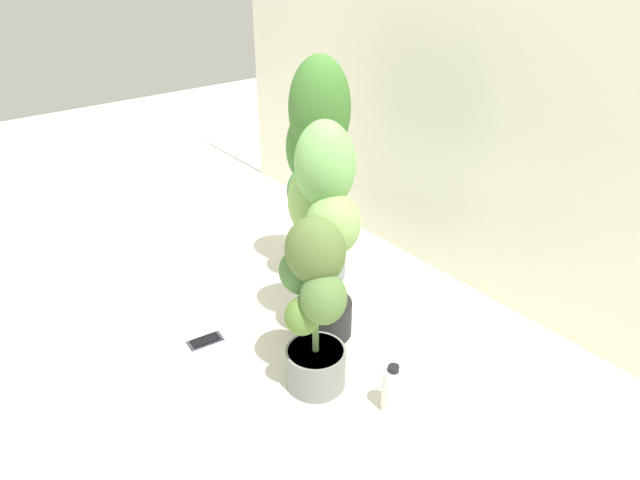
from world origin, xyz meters
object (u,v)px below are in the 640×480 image
at_px(potted_plant_front_right, 314,300).
at_px(potted_plant_back_left, 318,160).
at_px(cell_phone, 205,340).
at_px(nutrient_bottle, 392,389).
at_px(potted_plant_center, 324,218).

distance_m(potted_plant_front_right, potted_plant_back_left, 0.79).
bearing_deg(cell_phone, potted_plant_front_right, 30.27).
xyz_separation_m(potted_plant_front_right, potted_plant_back_left, (-0.58, 0.48, 0.22)).
bearing_deg(nutrient_bottle, cell_phone, -155.48).
height_order(potted_plant_front_right, cell_phone, potted_plant_front_right).
xyz_separation_m(potted_plant_back_left, cell_phone, (0.12, -0.68, -0.59)).
distance_m(potted_plant_center, nutrient_bottle, 0.67).
height_order(potted_plant_center, potted_plant_front_right, potted_plant_center).
bearing_deg(potted_plant_front_right, nutrient_bottle, 25.86).
xyz_separation_m(potted_plant_center, potted_plant_front_right, (0.22, -0.22, -0.16)).
height_order(potted_plant_back_left, nutrient_bottle, potted_plant_back_left).
bearing_deg(potted_plant_center, cell_phone, -120.12).
bearing_deg(potted_plant_center, potted_plant_front_right, -44.85).
height_order(potted_plant_front_right, potted_plant_back_left, potted_plant_back_left).
relative_size(cell_phone, nutrient_bottle, 0.78).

